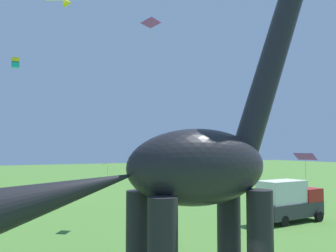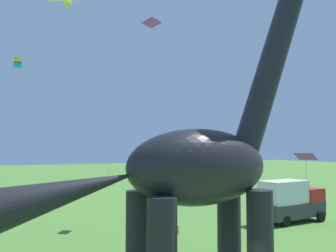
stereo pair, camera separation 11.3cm
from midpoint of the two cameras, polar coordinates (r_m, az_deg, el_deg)
dinosaur_sculpture at (r=13.06m, az=4.64°, el=-6.59°), size 13.23×2.80×13.83m
parked_box_truck at (r=29.59m, az=18.66°, el=-11.24°), size 5.72×2.45×3.20m
person_near_flyer at (r=21.39m, az=0.79°, el=-16.56°), size 0.55×0.24×1.46m
person_watching_child at (r=23.39m, az=-1.62°, el=-14.97°), size 0.66×0.29×1.77m
kite_far_right at (r=26.51m, az=-9.80°, el=-5.93°), size 1.28×1.36×1.33m
kite_mid_right at (r=20.86m, az=-2.91°, el=16.20°), size 1.28×1.19×1.30m
kite_apex at (r=35.37m, az=-23.38°, el=9.32°), size 0.63×0.63×0.87m
kite_far_left at (r=15.48m, az=20.98°, el=-4.64°), size 0.77×0.92×1.04m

